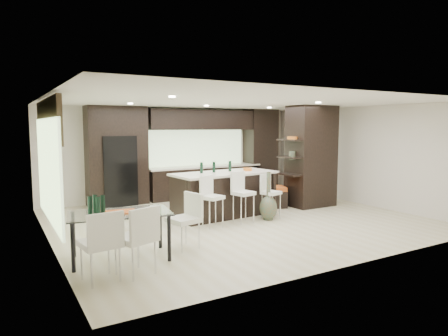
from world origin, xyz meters
TOP-DOWN VIEW (x-y plane):
  - ground at (0.00, 0.00)m, footprint 8.00×8.00m
  - back_wall at (0.00, 3.50)m, footprint 8.00×0.02m
  - left_wall at (-4.00, 0.00)m, footprint 0.02×7.00m
  - right_wall at (4.00, 0.00)m, footprint 0.02×7.00m
  - ceiling at (0.00, 0.00)m, footprint 8.00×7.00m
  - window_left at (-3.96, 0.20)m, footprint 0.04×3.20m
  - window_back at (0.60, 3.46)m, footprint 3.40×0.04m
  - stone_accent at (-3.93, 0.20)m, footprint 0.08×3.00m
  - ceiling_spots at (0.00, 0.25)m, footprint 4.00×3.00m
  - back_cabinetry at (0.50, 3.17)m, footprint 6.80×0.68m
  - refrigerator at (-1.90, 3.12)m, footprint 0.90×0.68m
  - partition_column at (2.60, 0.40)m, footprint 1.20×0.80m
  - kitchen_island at (-0.03, 0.53)m, footprint 2.63×1.31m
  - stool_left at (-0.81, -0.31)m, footprint 0.50×0.50m
  - stool_mid at (-0.03, -0.32)m, footprint 0.49×0.49m
  - stool_right at (0.75, -0.30)m, footprint 0.46×0.46m
  - bench at (1.23, 0.89)m, footprint 1.55×1.03m
  - floor_vase at (0.62, -0.38)m, footprint 0.49×0.49m
  - dining_table at (-3.10, -1.39)m, footprint 1.73×1.17m
  - chair_near at (-3.10, -2.18)m, footprint 0.65×0.65m
  - chair_far at (-3.60, -2.18)m, footprint 0.57×0.57m
  - chair_end at (-1.97, -1.39)m, footprint 0.58×0.58m

SIDE VIEW (x-z plane):
  - ground at x=0.00m, z-range 0.00..0.00m
  - bench at x=1.23m, z-range 0.00..0.56m
  - dining_table at x=-3.10m, z-range 0.00..0.77m
  - stool_right at x=0.75m, z-range 0.00..0.84m
  - stool_left at x=-0.81m, z-range 0.00..0.89m
  - chair_end at x=-1.97m, z-range 0.00..0.90m
  - stool_mid at x=-0.03m, z-range 0.00..0.92m
  - chair_far at x=-3.60m, z-range 0.00..0.93m
  - chair_near at x=-3.10m, z-range 0.00..0.94m
  - kitchen_island at x=-0.03m, z-range 0.00..1.06m
  - floor_vase at x=0.62m, z-range 0.00..1.12m
  - refrigerator at x=-1.90m, z-range 0.00..1.90m
  - back_wall at x=0.00m, z-range 0.00..2.70m
  - left_wall at x=-4.00m, z-range 0.00..2.70m
  - right_wall at x=4.00m, z-range 0.00..2.70m
  - window_left at x=-3.96m, z-range 0.40..2.30m
  - back_cabinetry at x=0.50m, z-range 0.00..2.70m
  - partition_column at x=2.60m, z-range 0.00..2.70m
  - window_back at x=0.60m, z-range 0.95..2.15m
  - stone_accent at x=-3.93m, z-range 1.85..2.65m
  - ceiling_spots at x=0.00m, z-range 2.67..2.69m
  - ceiling at x=0.00m, z-range 2.69..2.71m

